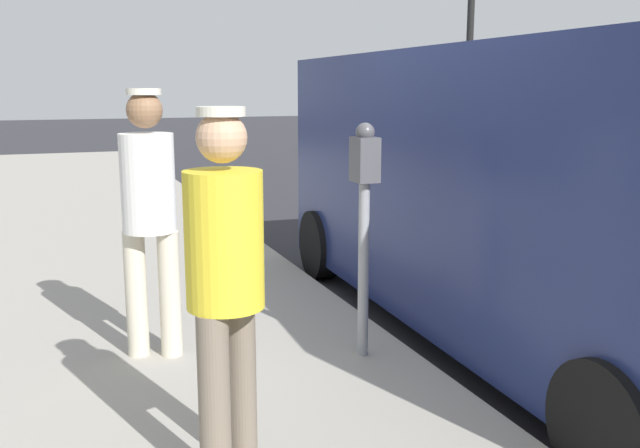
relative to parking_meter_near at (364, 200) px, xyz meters
name	(u,v)px	position (x,y,z in m)	size (l,w,h in m)	color
ground_plane	(535,352)	(-1.35, 0.05, -1.18)	(80.00, 80.00, 0.00)	#2D2D33
sidewalk_slab	(9,423)	(2.15, 0.05, -1.11)	(5.00, 32.00, 0.15)	#9E998E
parking_meter_near	(364,200)	(0.00, 0.00, 0.00)	(0.14, 0.18, 1.52)	gray
pedestrian_in_white	(149,206)	(1.28, -0.49, -0.04)	(0.35, 0.34, 1.73)	beige
pedestrian_in_yellow	(225,273)	(1.16, 1.12, -0.08)	(0.34, 0.34, 1.66)	#726656
parked_van	(530,186)	(-1.50, -0.31, -0.03)	(2.27, 5.26, 2.15)	navy
traffic_light_corner	(502,14)	(-8.01, -10.12, 2.34)	(2.48, 0.42, 5.20)	black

